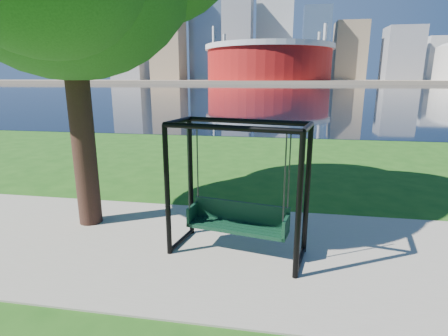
# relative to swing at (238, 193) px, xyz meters

# --- Properties ---
(ground) EXTENTS (900.00, 900.00, 0.00)m
(ground) POSITION_rel_swing_xyz_m (-0.61, 0.57, -1.12)
(ground) COLOR #1E5114
(ground) RESTS_ON ground
(path) EXTENTS (120.00, 4.00, 0.03)m
(path) POSITION_rel_swing_xyz_m (-0.61, 0.07, -1.10)
(path) COLOR #9E937F
(path) RESTS_ON ground
(river) EXTENTS (900.00, 180.00, 0.02)m
(river) POSITION_rel_swing_xyz_m (-0.61, 102.57, -1.11)
(river) COLOR black
(river) RESTS_ON ground
(far_bank) EXTENTS (900.00, 228.00, 2.00)m
(far_bank) POSITION_rel_swing_xyz_m (-0.61, 306.57, -0.12)
(far_bank) COLOR #937F60
(far_bank) RESTS_ON ground
(stadium) EXTENTS (83.00, 83.00, 32.00)m
(stadium) POSITION_rel_swing_xyz_m (-10.61, 235.57, 13.11)
(stadium) COLOR maroon
(stadium) RESTS_ON far_bank
(skyline) EXTENTS (392.00, 66.00, 96.50)m
(skyline) POSITION_rel_swing_xyz_m (-4.87, 319.97, 34.77)
(skyline) COLOR gray
(skyline) RESTS_ON far_bank
(swing) EXTENTS (2.40, 1.39, 2.31)m
(swing) POSITION_rel_swing_xyz_m (0.00, 0.00, 0.00)
(swing) COLOR black
(swing) RESTS_ON ground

